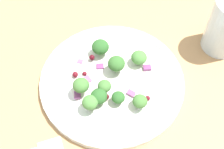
# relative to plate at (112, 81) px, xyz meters

# --- Properties ---
(ground_plane) EXTENTS (1.80, 1.80, 0.02)m
(ground_plane) POSITION_rel_plate_xyz_m (-0.03, 0.01, -0.02)
(ground_plane) COLOR tan
(plate) EXTENTS (0.24, 0.24, 0.02)m
(plate) POSITION_rel_plate_xyz_m (0.00, 0.00, 0.00)
(plate) COLOR white
(plate) RESTS_ON ground_plane
(dressing_pool) EXTENTS (0.14, 0.14, 0.00)m
(dressing_pool) POSITION_rel_plate_xyz_m (0.00, 0.00, 0.00)
(dressing_pool) COLOR white
(dressing_pool) RESTS_ON plate
(broccoli_floret_0) EXTENTS (0.03, 0.03, 0.03)m
(broccoli_floret_0) POSITION_rel_plate_xyz_m (0.01, -0.05, 0.03)
(broccoli_floret_0) COLOR #ADD18E
(broccoli_floret_0) RESTS_ON plate
(broccoli_floret_1) EXTENTS (0.03, 0.03, 0.03)m
(broccoli_floret_1) POSITION_rel_plate_xyz_m (-0.01, 0.01, 0.03)
(broccoli_floret_1) COLOR #9EC684
(broccoli_floret_1) RESTS_ON plate
(broccoli_floret_2) EXTENTS (0.02, 0.02, 0.02)m
(broccoli_floret_2) POSITION_rel_plate_xyz_m (0.02, -0.02, 0.02)
(broccoli_floret_2) COLOR #9EC684
(broccoli_floret_2) RESTS_ON plate
(broccoli_floret_3) EXTENTS (0.02, 0.02, 0.02)m
(broccoli_floret_3) POSITION_rel_plate_xyz_m (0.04, -0.00, 0.02)
(broccoli_floret_3) COLOR #8EB77A
(broccoli_floret_3) RESTS_ON plate
(broccoli_floret_4) EXTENTS (0.02, 0.02, 0.02)m
(broccoli_floret_4) POSITION_rel_plate_xyz_m (0.06, 0.03, 0.02)
(broccoli_floret_4) COLOR #9EC684
(broccoli_floret_4) RESTS_ON plate
(broccoli_floret_5) EXTENTS (0.02, 0.02, 0.02)m
(broccoli_floret_5) POSITION_rel_plate_xyz_m (0.04, -0.05, 0.02)
(broccoli_floret_5) COLOR #9EC684
(broccoli_floret_5) RESTS_ON plate
(broccoli_floret_6) EXTENTS (0.03, 0.03, 0.03)m
(broccoli_floret_6) POSITION_rel_plate_xyz_m (0.04, -0.03, 0.02)
(broccoli_floret_6) COLOR #8EB77A
(broccoli_floret_6) RESTS_ON plate
(broccoli_floret_7) EXTENTS (0.03, 0.03, 0.03)m
(broccoli_floret_7) POSITION_rel_plate_xyz_m (-0.06, -0.01, 0.02)
(broccoli_floret_7) COLOR #9EC684
(broccoli_floret_7) RESTS_ON plate
(broccoli_floret_8) EXTENTS (0.03, 0.03, 0.03)m
(broccoli_floret_8) POSITION_rel_plate_xyz_m (-0.02, 0.05, 0.02)
(broccoli_floret_8) COLOR #ADD18E
(broccoli_floret_8) RESTS_ON plate
(cranberry_0) EXTENTS (0.01, 0.01, 0.01)m
(cranberry_0) POSITION_rel_plate_xyz_m (0.05, 0.04, 0.01)
(cranberry_0) COLOR maroon
(cranberry_0) RESTS_ON plate
(cranberry_1) EXTENTS (0.01, 0.01, 0.01)m
(cranberry_1) POSITION_rel_plate_xyz_m (-0.05, -0.02, 0.01)
(cranberry_1) COLOR #4C0A14
(cranberry_1) RESTS_ON plate
(cranberry_2) EXTENTS (0.01, 0.01, 0.01)m
(cranberry_2) POSITION_rel_plate_xyz_m (0.03, -0.02, 0.01)
(cranberry_2) COLOR #4C0A14
(cranberry_2) RESTS_ON plate
(cranberry_3) EXTENTS (0.01, 0.01, 0.01)m
(cranberry_3) POSITION_rel_plate_xyz_m (-0.02, -0.06, 0.01)
(cranberry_3) COLOR maroon
(cranberry_3) RESTS_ON plate
(cranberry_4) EXTENTS (0.01, 0.01, 0.01)m
(cranberry_4) POSITION_rel_plate_xyz_m (-0.02, -0.04, 0.01)
(cranberry_4) COLOR maroon
(cranberry_4) RESTS_ON plate
(onion_bit_0) EXTENTS (0.02, 0.02, 0.00)m
(onion_bit_0) POSITION_rel_plate_xyz_m (0.04, 0.02, 0.01)
(onion_bit_0) COLOR #934C84
(onion_bit_0) RESTS_ON plate
(onion_bit_1) EXTENTS (0.01, 0.01, 0.00)m
(onion_bit_1) POSITION_rel_plate_xyz_m (-0.05, -0.04, 0.01)
(onion_bit_1) COLOR #A35B93
(onion_bit_1) RESTS_ON plate
(onion_bit_2) EXTENTS (0.01, 0.01, 0.00)m
(onion_bit_2) POSITION_rel_plate_xyz_m (-0.02, -0.01, 0.01)
(onion_bit_2) COLOR #843D75
(onion_bit_2) RESTS_ON plate
(onion_bit_3) EXTENTS (0.02, 0.02, 0.00)m
(onion_bit_3) POSITION_rel_plate_xyz_m (-0.01, -0.04, 0.01)
(onion_bit_3) COLOR #A35B93
(onion_bit_3) RESTS_ON plate
(onion_bit_4) EXTENTS (0.02, 0.01, 0.00)m
(onion_bit_4) POSITION_rel_plate_xyz_m (0.02, -0.06, 0.01)
(onion_bit_4) COLOR #843D75
(onion_bit_4) RESTS_ON plate
(onion_bit_5) EXTENTS (0.01, 0.01, 0.00)m
(onion_bit_5) POSITION_rel_plate_xyz_m (-0.00, 0.06, 0.01)
(onion_bit_5) COLOR #843D75
(onion_bit_5) RESTS_ON plate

